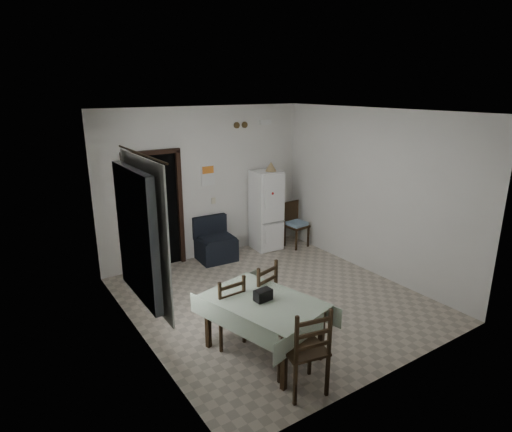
{
  "coord_description": "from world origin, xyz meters",
  "views": [
    {
      "loc": [
        -3.6,
        -4.95,
        3.22
      ],
      "look_at": [
        0.0,
        0.5,
        1.25
      ],
      "focal_mm": 30.0,
      "sensor_mm": 36.0,
      "label": 1
    }
  ],
  "objects_px": {
    "dining_chair_near_head": "(304,347)",
    "corner_chair": "(297,225)",
    "navy_seat": "(216,240)",
    "dining_chair_far_left": "(225,308)",
    "dining_table": "(263,327)",
    "fridge": "(266,210)",
    "dining_chair_far_right": "(257,294)"
  },
  "relations": [
    {
      "from": "fridge",
      "to": "dining_chair_far_left",
      "type": "distance_m",
      "value": 3.49
    },
    {
      "from": "navy_seat",
      "to": "dining_chair_far_left",
      "type": "relative_size",
      "value": 0.86
    },
    {
      "from": "dining_chair_near_head",
      "to": "dining_chair_far_left",
      "type": "bearing_deg",
      "value": -67.86
    },
    {
      "from": "dining_chair_far_left",
      "to": "dining_chair_near_head",
      "type": "height_order",
      "value": "dining_chair_near_head"
    },
    {
      "from": "corner_chair",
      "to": "dining_chair_far_left",
      "type": "xyz_separation_m",
      "value": [
        -2.98,
        -2.25,
        0.01
      ]
    },
    {
      "from": "dining_chair_far_left",
      "to": "fridge",
      "type": "bearing_deg",
      "value": -135.8
    },
    {
      "from": "fridge",
      "to": "dining_chair_far_right",
      "type": "xyz_separation_m",
      "value": [
        -1.85,
        -2.46,
        -0.32
      ]
    },
    {
      "from": "fridge",
      "to": "dining_chair_far_left",
      "type": "xyz_separation_m",
      "value": [
        -2.39,
        -2.53,
        -0.33
      ]
    },
    {
      "from": "fridge",
      "to": "dining_table",
      "type": "relative_size",
      "value": 1.15
    },
    {
      "from": "dining_table",
      "to": "dining_chair_far_right",
      "type": "bearing_deg",
      "value": 48.72
    },
    {
      "from": "dining_chair_far_left",
      "to": "dining_chair_near_head",
      "type": "xyz_separation_m",
      "value": [
        0.25,
        -1.29,
        0.05
      ]
    },
    {
      "from": "corner_chair",
      "to": "dining_chair_near_head",
      "type": "height_order",
      "value": "dining_chair_near_head"
    },
    {
      "from": "corner_chair",
      "to": "dining_chair_near_head",
      "type": "relative_size",
      "value": 0.89
    },
    {
      "from": "fridge",
      "to": "dining_chair_far_right",
      "type": "height_order",
      "value": "fridge"
    },
    {
      "from": "dining_table",
      "to": "dining_chair_far_left",
      "type": "relative_size",
      "value": 1.48
    },
    {
      "from": "dining_chair_far_right",
      "to": "dining_chair_near_head",
      "type": "relative_size",
      "value": 0.95
    },
    {
      "from": "corner_chair",
      "to": "dining_table",
      "type": "bearing_deg",
      "value": -140.64
    },
    {
      "from": "dining_chair_far_right",
      "to": "dining_chair_far_left",
      "type": "bearing_deg",
      "value": -8.8
    },
    {
      "from": "fridge",
      "to": "corner_chair",
      "type": "bearing_deg",
      "value": -21.61
    },
    {
      "from": "dining_chair_far_right",
      "to": "dining_table",
      "type": "bearing_deg",
      "value": 47.91
    },
    {
      "from": "corner_chair",
      "to": "dining_chair_far_right",
      "type": "height_order",
      "value": "dining_chair_far_right"
    },
    {
      "from": "dining_table",
      "to": "dining_chair_far_left",
      "type": "bearing_deg",
      "value": 102.99
    },
    {
      "from": "corner_chair",
      "to": "dining_chair_far_right",
      "type": "xyz_separation_m",
      "value": [
        -2.44,
        -2.18,
        0.03
      ]
    },
    {
      "from": "dining_chair_far_right",
      "to": "corner_chair",
      "type": "bearing_deg",
      "value": -154.12
    },
    {
      "from": "dining_chair_far_right",
      "to": "dining_chair_near_head",
      "type": "bearing_deg",
      "value": 61.85
    },
    {
      "from": "dining_chair_near_head",
      "to": "corner_chair",
      "type": "bearing_deg",
      "value": -116.31
    },
    {
      "from": "corner_chair",
      "to": "dining_chair_near_head",
      "type": "distance_m",
      "value": 4.47
    },
    {
      "from": "fridge",
      "to": "dining_chair_near_head",
      "type": "distance_m",
      "value": 4.39
    },
    {
      "from": "fridge",
      "to": "dining_table",
      "type": "xyz_separation_m",
      "value": [
        -2.12,
        -3.02,
        -0.45
      ]
    },
    {
      "from": "corner_chair",
      "to": "dining_table",
      "type": "height_order",
      "value": "corner_chair"
    },
    {
      "from": "fridge",
      "to": "corner_chair",
      "type": "relative_size",
      "value": 1.73
    },
    {
      "from": "fridge",
      "to": "corner_chair",
      "type": "height_order",
      "value": "fridge"
    }
  ]
}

